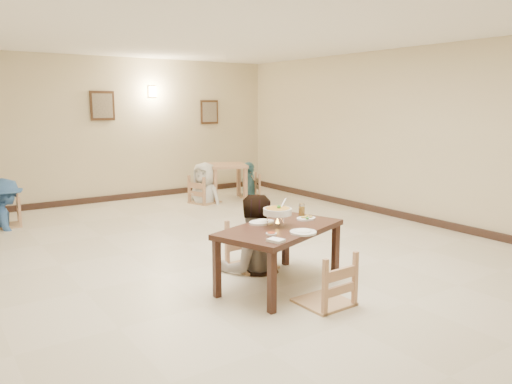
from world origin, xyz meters
TOP-DOWN VIEW (x-y plane):
  - floor at (0.00, 0.00)m, footprint 10.00×10.00m
  - ceiling at (0.00, 0.00)m, footprint 10.00×10.00m
  - wall_back at (0.00, 5.00)m, footprint 10.00×0.00m
  - wall_right at (4.00, 0.00)m, footprint 0.00×10.00m
  - baseboard_back at (0.00, 4.97)m, footprint 8.00×0.06m
  - baseboard_right at (3.97, 0.00)m, footprint 0.06×10.00m
  - picture_b at (0.10, 4.96)m, footprint 0.50×0.04m
  - picture_c at (2.60, 4.96)m, footprint 0.45×0.04m
  - wall_sconce at (1.20, 4.96)m, footprint 0.16×0.05m
  - main_table at (0.10, -1.07)m, footprint 1.66×1.27m
  - chair_far at (0.21, -0.35)m, footprint 0.51×0.51m
  - chair_near at (0.17, -1.74)m, footprint 0.50×0.50m
  - main_diner at (0.18, -0.42)m, footprint 1.11×0.98m
  - curry_warmer at (0.09, -1.04)m, footprint 0.35×0.32m
  - rice_plate_far at (0.02, -0.82)m, footprint 0.31×0.31m
  - rice_plate_near at (0.13, -1.44)m, footprint 0.28×0.28m
  - fried_plate at (0.57, -0.96)m, footprint 0.24×0.24m
  - chili_dish at (-0.18, -1.29)m, footprint 0.11×0.11m
  - napkin_cutlery at (-0.30, -1.54)m, footprint 0.18×0.25m
  - drink_glass at (0.66, -0.77)m, footprint 0.08×0.08m
  - bg_table_right at (2.33, 3.74)m, footprint 0.98×0.98m
  - bg_chair_lr at (-2.01, 3.77)m, footprint 0.45×0.45m
  - bg_chair_rl at (1.74, 3.67)m, footprint 0.51×0.51m
  - bg_chair_rr at (2.92, 3.79)m, footprint 0.45×0.45m
  - bg_diner_b at (-2.01, 3.77)m, footprint 0.69×1.10m
  - bg_diner_c at (1.74, 3.67)m, footprint 0.84×0.98m
  - bg_diner_d at (2.92, 3.79)m, footprint 0.77×0.97m

SIDE VIEW (x-z plane):
  - floor at x=0.00m, z-range 0.00..0.00m
  - baseboard_back at x=0.00m, z-range 0.00..0.12m
  - baseboard_right at x=3.97m, z-range 0.00..0.12m
  - bg_chair_rr at x=2.92m, z-range 0.00..0.95m
  - bg_chair_lr at x=-2.01m, z-range 0.00..0.96m
  - chair_near at x=0.17m, z-range 0.00..1.07m
  - chair_far at x=0.21m, z-range 0.00..1.09m
  - bg_chair_rl at x=1.74m, z-range 0.00..1.09m
  - main_table at x=0.10m, z-range 0.26..0.95m
  - bg_table_right at x=2.33m, z-range 0.25..1.01m
  - chili_dish at x=-0.18m, z-range 0.69..0.71m
  - rice_plate_near at x=0.13m, z-range 0.67..0.73m
  - napkin_cutlery at x=-0.30m, z-range 0.69..0.72m
  - rice_plate_far at x=0.02m, z-range 0.67..0.74m
  - fried_plate at x=0.57m, z-range 0.68..0.73m
  - drink_glass at x=0.66m, z-range 0.68..0.83m
  - bg_diner_d at x=2.92m, z-range 0.00..1.54m
  - bg_diner_b at x=-2.01m, z-range 0.00..1.63m
  - bg_diner_c at x=1.74m, z-range 0.00..1.70m
  - curry_warmer at x=0.09m, z-range 0.71..1.00m
  - main_diner at x=0.18m, z-range 0.00..1.90m
  - wall_back at x=0.00m, z-range -3.50..6.50m
  - wall_right at x=4.00m, z-range -3.50..6.50m
  - picture_c at x=2.60m, z-range 1.57..2.12m
  - picture_b at x=0.10m, z-range 1.70..2.30m
  - wall_sconce at x=1.20m, z-range 2.19..2.41m
  - ceiling at x=0.00m, z-range 3.00..3.00m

